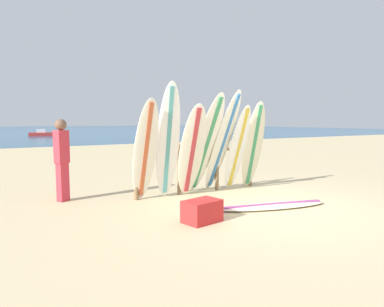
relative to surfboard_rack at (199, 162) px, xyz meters
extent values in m
plane|color=#D3BC8C|center=(0.43, -1.80, -0.70)|extent=(120.00, 120.00, 0.00)
cube|color=#1E5984|center=(0.43, 56.20, -0.70)|extent=(120.00, 80.00, 0.01)
cylinder|color=olive|center=(-1.53, 0.00, -0.15)|extent=(0.09, 0.09, 1.11)
cylinder|color=olive|center=(-0.51, 0.00, -0.15)|extent=(0.09, 0.09, 1.11)
cylinder|color=olive|center=(0.51, 0.00, -0.15)|extent=(0.09, 0.09, 1.11)
cylinder|color=olive|center=(1.53, 0.00, -0.15)|extent=(0.09, 0.09, 1.11)
cylinder|color=olive|center=(0.00, 0.00, 0.26)|extent=(3.16, 0.08, 0.08)
ellipsoid|color=white|center=(-1.43, -0.29, 0.34)|extent=(0.51, 0.77, 2.09)
cube|color=#CC5933|center=(-1.43, -0.29, 0.34)|extent=(0.10, 0.72, 1.93)
ellipsoid|color=white|center=(-0.96, -0.34, 0.50)|extent=(0.63, 0.86, 2.41)
cube|color=teal|center=(-0.96, -0.34, 0.50)|extent=(0.23, 0.73, 2.23)
ellipsoid|color=silver|center=(-0.43, -0.42, 0.29)|extent=(0.65, 0.87, 2.00)
cube|color=#B73338|center=(-0.43, -0.42, 0.29)|extent=(0.19, 0.77, 1.84)
ellipsoid|color=white|center=(0.01, -0.29, 0.42)|extent=(0.67, 1.15, 2.24)
cube|color=#388C59|center=(0.01, -0.29, 0.42)|extent=(0.20, 1.03, 2.07)
ellipsoid|color=white|center=(0.47, -0.28, 0.46)|extent=(0.71, 1.11, 2.32)
cube|color=#3372B2|center=(0.47, -0.28, 0.46)|extent=(0.29, 0.96, 2.14)
ellipsoid|color=white|center=(0.88, -0.30, 0.30)|extent=(0.61, 0.75, 2.01)
cube|color=gold|center=(0.88, -0.30, 0.30)|extent=(0.17, 0.66, 1.85)
ellipsoid|color=beige|center=(1.36, -0.30, 0.34)|extent=(0.57, 0.65, 2.09)
cube|color=#388C59|center=(1.36, -0.30, 0.34)|extent=(0.14, 0.58, 1.93)
ellipsoid|color=beige|center=(0.47, -1.91, -0.67)|extent=(2.27, 1.05, 0.07)
cube|color=#A53F8C|center=(0.47, -1.91, -0.67)|extent=(1.99, 0.58, 0.08)
cube|color=#D8333F|center=(-2.85, 0.67, -0.31)|extent=(0.26, 0.24, 0.78)
cube|color=#D8333F|center=(-2.85, 0.67, 0.41)|extent=(0.32, 0.29, 0.66)
sphere|color=brown|center=(-2.85, 0.67, 0.86)|extent=(0.23, 0.23, 0.23)
cube|color=#B22D28|center=(0.83, 32.78, -0.52)|extent=(2.59, 1.50, 0.35)
cube|color=silver|center=(0.83, 32.78, -0.17)|extent=(1.00, 0.88, 0.36)
cube|color=red|center=(-1.19, -2.01, -0.52)|extent=(0.67, 0.52, 0.36)
camera|label=1|loc=(-4.13, -6.61, 0.94)|focal=32.16mm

